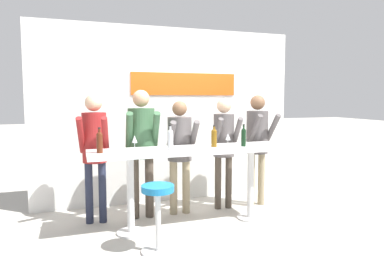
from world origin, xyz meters
name	(u,v)px	position (x,y,z in m)	size (l,w,h in m)	color
ground_plane	(194,225)	(0.00, 0.00, 0.00)	(40.00, 40.00, 0.00)	#B2ADA3
back_wall	(169,115)	(0.00, 1.25, 1.41)	(4.29, 0.12, 2.82)	silver
tasting_table	(194,159)	(0.00, 0.00, 0.89)	(2.69, 0.57, 1.04)	white
bar_stool	(158,208)	(-0.63, -0.62, 0.50)	(0.37, 0.37, 0.75)	silver
person_far_left	(95,143)	(-1.22, 0.51, 1.09)	(0.43, 0.56, 1.74)	#23283D
person_left	(142,139)	(-0.59, 0.52, 1.12)	(0.48, 0.59, 1.80)	#473D33
person_center_left	(180,144)	(-0.04, 0.51, 1.02)	(0.42, 0.52, 1.65)	gray
person_center	(224,140)	(0.66, 0.52, 1.06)	(0.40, 0.53, 1.68)	#473D33
person_center_right	(257,137)	(1.22, 0.50, 1.08)	(0.42, 0.54, 1.73)	gray
wine_bottle_0	(244,136)	(0.67, -0.10, 1.18)	(0.06, 0.06, 0.30)	black
wine_bottle_1	(214,137)	(0.28, -0.01, 1.18)	(0.07, 0.07, 0.29)	brown
wine_bottle_2	(100,141)	(-1.19, -0.05, 1.18)	(0.07, 0.07, 0.30)	#4C1E0F
wine_bottle_3	(170,139)	(-0.35, -0.12, 1.19)	(0.07, 0.07, 0.32)	#B7BCC1
wine_glass_0	(135,140)	(-0.76, 0.09, 1.17)	(0.07, 0.07, 0.18)	silver
wine_glass_1	(200,137)	(0.10, 0.04, 1.17)	(0.07, 0.07, 0.18)	silver
wine_glass_2	(228,137)	(0.46, -0.03, 1.17)	(0.07, 0.07, 0.18)	silver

